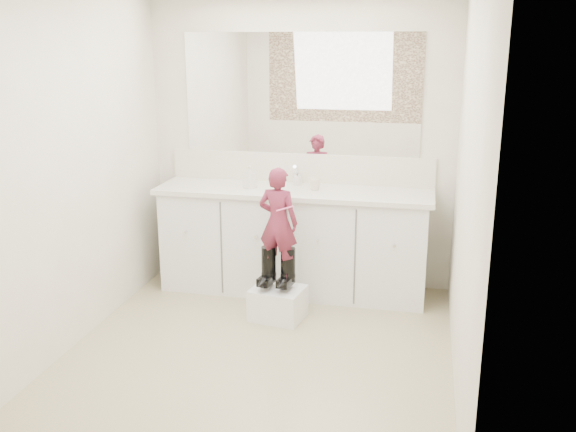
# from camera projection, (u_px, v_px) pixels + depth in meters

# --- Properties ---
(floor) EXTENTS (3.00, 3.00, 0.00)m
(floor) POSITION_uv_depth(u_px,v_px,m) (257.00, 355.00, 4.37)
(floor) COLOR #998C64
(floor) RESTS_ON ground
(wall_back) EXTENTS (2.60, 0.00, 2.60)m
(wall_back) POSITION_uv_depth(u_px,v_px,m) (301.00, 146.00, 5.46)
(wall_back) COLOR beige
(wall_back) RESTS_ON floor
(wall_front) EXTENTS (2.60, 0.00, 2.60)m
(wall_front) POSITION_uv_depth(u_px,v_px,m) (159.00, 261.00, 2.64)
(wall_front) COLOR beige
(wall_front) RESTS_ON floor
(wall_left) EXTENTS (0.00, 3.00, 3.00)m
(wall_left) POSITION_uv_depth(u_px,v_px,m) (68.00, 175.00, 4.32)
(wall_left) COLOR beige
(wall_left) RESTS_ON floor
(wall_right) EXTENTS (0.00, 3.00, 3.00)m
(wall_right) POSITION_uv_depth(u_px,v_px,m) (467.00, 194.00, 3.79)
(wall_right) COLOR beige
(wall_right) RESTS_ON floor
(vanity_cabinet) EXTENTS (2.20, 0.55, 0.85)m
(vanity_cabinet) POSITION_uv_depth(u_px,v_px,m) (294.00, 242.00, 5.41)
(vanity_cabinet) COLOR silver
(vanity_cabinet) RESTS_ON floor
(countertop) EXTENTS (2.28, 0.58, 0.04)m
(countertop) POSITION_uv_depth(u_px,v_px,m) (294.00, 192.00, 5.28)
(countertop) COLOR beige
(countertop) RESTS_ON vanity_cabinet
(backsplash) EXTENTS (2.28, 0.03, 0.25)m
(backsplash) POSITION_uv_depth(u_px,v_px,m) (300.00, 168.00, 5.50)
(backsplash) COLOR beige
(backsplash) RESTS_ON countertop
(mirror) EXTENTS (2.00, 0.02, 1.00)m
(mirror) POSITION_uv_depth(u_px,v_px,m) (301.00, 94.00, 5.34)
(mirror) COLOR white
(mirror) RESTS_ON wall_back
(dot_panel) EXTENTS (2.00, 0.01, 1.20)m
(dot_panel) POSITION_uv_depth(u_px,v_px,m) (154.00, 153.00, 2.53)
(dot_panel) COLOR #472819
(dot_panel) RESTS_ON wall_front
(faucet) EXTENTS (0.08, 0.08, 0.10)m
(faucet) POSITION_uv_depth(u_px,v_px,m) (298.00, 179.00, 5.42)
(faucet) COLOR silver
(faucet) RESTS_ON countertop
(cup) EXTENTS (0.11, 0.11, 0.10)m
(cup) POSITION_uv_depth(u_px,v_px,m) (315.00, 184.00, 5.25)
(cup) COLOR beige
(cup) RESTS_ON countertop
(soap_bottle) EXTENTS (0.11, 0.11, 0.19)m
(soap_bottle) POSITION_uv_depth(u_px,v_px,m) (250.00, 177.00, 5.30)
(soap_bottle) COLOR beige
(soap_bottle) RESTS_ON countertop
(step_stool) EXTENTS (0.43, 0.38, 0.25)m
(step_stool) POSITION_uv_depth(u_px,v_px,m) (278.00, 303.00, 4.93)
(step_stool) COLOR white
(step_stool) RESTS_ON floor
(boot_left) EXTENTS (0.15, 0.23, 0.32)m
(boot_left) POSITION_uv_depth(u_px,v_px,m) (269.00, 267.00, 4.89)
(boot_left) COLOR black
(boot_left) RESTS_ON step_stool
(boot_right) EXTENTS (0.15, 0.23, 0.32)m
(boot_right) POSITION_uv_depth(u_px,v_px,m) (288.00, 268.00, 4.86)
(boot_right) COLOR black
(boot_right) RESTS_ON step_stool
(toddler) EXTENTS (0.34, 0.25, 0.84)m
(toddler) POSITION_uv_depth(u_px,v_px,m) (278.00, 222.00, 4.78)
(toddler) COLOR #A53251
(toddler) RESTS_ON step_stool
(toothbrush) EXTENTS (0.14, 0.03, 0.06)m
(toothbrush) POSITION_uv_depth(u_px,v_px,m) (285.00, 209.00, 4.65)
(toothbrush) COLOR pink
(toothbrush) RESTS_ON toddler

